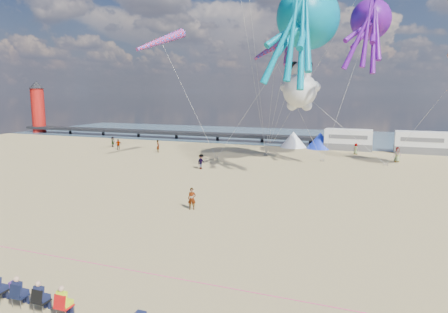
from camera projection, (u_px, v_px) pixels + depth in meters
ground at (195, 238)px, 23.22m from camera, size 120.00×120.00×0.00m
water at (319, 137)px, 74.00m from camera, size 120.00×120.00×0.00m
pier at (157, 132)px, 73.44m from camera, size 60.00×3.00×0.50m
lighthouse at (38, 111)px, 82.63m from camera, size 2.60×2.60×9.00m
motorhome_0 at (348, 140)px, 57.82m from camera, size 6.60×2.50×3.00m
motorhome_1 at (421, 143)px, 54.51m from camera, size 6.60×2.50×3.00m
tent_white at (293, 139)px, 60.66m from camera, size 4.00×4.00×2.40m
tent_blue at (320, 141)px, 59.26m from camera, size 4.00×4.00×2.40m
spectator_row at (20, 291)px, 15.72m from camera, size 6.10×0.90×1.30m
cooler_purple at (15, 285)px, 17.17m from camera, size 0.40×0.30×0.32m
rope_line at (150, 274)px, 18.60m from camera, size 34.00×0.03×0.03m
standing_person at (192, 199)px, 28.67m from camera, size 0.67×0.54×1.59m
beachgoer_0 at (397, 155)px, 48.02m from camera, size 0.68×0.47×1.79m
beachgoer_2 at (201, 162)px, 43.65m from camera, size 0.80×0.93×1.64m
beachgoer_3 at (118, 144)px, 58.09m from camera, size 1.09×1.14×1.55m
beachgoer_4 at (113, 142)px, 61.14m from camera, size 0.92×0.92×1.56m
beachgoer_5 at (158, 146)px, 55.69m from camera, size 1.40×1.54×1.71m
beachgoer_6 at (356, 149)px, 53.80m from camera, size 0.65×0.56×1.50m
sandbag_a at (217, 159)px, 49.83m from camera, size 0.50×0.35×0.22m
sandbag_b at (322, 160)px, 48.71m from camera, size 0.50×0.35×0.22m
sandbag_c at (386, 165)px, 45.66m from camera, size 0.50×0.35×0.22m
sandbag_d at (322, 161)px, 48.46m from camera, size 0.50×0.35×0.22m
sandbag_e at (266, 155)px, 53.01m from camera, size 0.50×0.35×0.22m
kite_octopus_teal at (308, 18)px, 41.68m from camera, size 8.09×12.41×13.11m
kite_octopus_purple at (371, 20)px, 44.35m from camera, size 7.03×10.31×10.84m
kite_panda at (300, 91)px, 46.81m from camera, size 5.75×5.53×6.84m
windsock_left at (161, 41)px, 45.24m from camera, size 3.60×6.94×7.03m
windsock_mid at (270, 49)px, 45.96m from camera, size 3.26×5.65×5.74m
windsock_right at (286, 57)px, 46.65m from camera, size 1.38×4.47×4.40m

